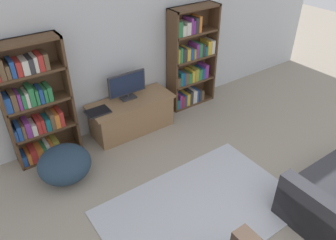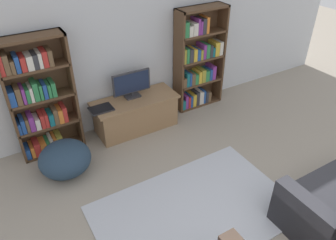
{
  "view_description": "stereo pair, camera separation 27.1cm",
  "coord_description": "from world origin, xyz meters",
  "px_view_note": "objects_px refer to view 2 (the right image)",
  "views": [
    {
      "loc": [
        -2.08,
        -0.03,
        3.12
      ],
      "look_at": [
        -0.01,
        2.92,
        0.7
      ],
      "focal_mm": 35.0,
      "sensor_mm": 36.0,
      "label": 1
    },
    {
      "loc": [
        -1.85,
        -0.18,
        3.12
      ],
      "look_at": [
        -0.01,
        2.92,
        0.7
      ],
      "focal_mm": 35.0,
      "sensor_mm": 36.0,
      "label": 2
    }
  ],
  "objects_px": {
    "laptop": "(101,109)",
    "bookshelf_right": "(197,61)",
    "tv_stand": "(136,114)",
    "television": "(132,84)",
    "beanbag_ottoman": "(65,159)",
    "bookshelf_left": "(39,100)"
  },
  "relations": [
    {
      "from": "tv_stand",
      "to": "beanbag_ottoman",
      "type": "bearing_deg",
      "value": -160.16
    },
    {
      "from": "bookshelf_left",
      "to": "tv_stand",
      "type": "bearing_deg",
      "value": -6.76
    },
    {
      "from": "laptop",
      "to": "bookshelf_right",
      "type": "bearing_deg",
      "value": 5.78
    },
    {
      "from": "bookshelf_right",
      "to": "tv_stand",
      "type": "relative_size",
      "value": 1.3
    },
    {
      "from": "tv_stand",
      "to": "beanbag_ottoman",
      "type": "xyz_separation_m",
      "value": [
        -1.29,
        -0.46,
        -0.05
      ]
    },
    {
      "from": "bookshelf_left",
      "to": "television",
      "type": "distance_m",
      "value": 1.36
    },
    {
      "from": "bookshelf_left",
      "to": "bookshelf_right",
      "type": "relative_size",
      "value": 1.0
    },
    {
      "from": "tv_stand",
      "to": "bookshelf_right",
      "type": "bearing_deg",
      "value": 7.06
    },
    {
      "from": "television",
      "to": "beanbag_ottoman",
      "type": "relative_size",
      "value": 0.89
    },
    {
      "from": "television",
      "to": "bookshelf_left",
      "type": "bearing_deg",
      "value": 176.67
    },
    {
      "from": "laptop",
      "to": "beanbag_ottoman",
      "type": "xyz_separation_m",
      "value": [
        -0.72,
        -0.44,
        -0.33
      ]
    },
    {
      "from": "tv_stand",
      "to": "television",
      "type": "bearing_deg",
      "value": 90.0
    },
    {
      "from": "tv_stand",
      "to": "beanbag_ottoman",
      "type": "height_order",
      "value": "tv_stand"
    },
    {
      "from": "tv_stand",
      "to": "television",
      "type": "xyz_separation_m",
      "value": [
        0.0,
        0.08,
        0.49
      ]
    },
    {
      "from": "beanbag_ottoman",
      "to": "tv_stand",
      "type": "bearing_deg",
      "value": 19.84
    },
    {
      "from": "beanbag_ottoman",
      "to": "bookshelf_right",
      "type": "bearing_deg",
      "value": 13.64
    },
    {
      "from": "bookshelf_right",
      "to": "beanbag_ottoman",
      "type": "relative_size",
      "value": 2.51
    },
    {
      "from": "tv_stand",
      "to": "laptop",
      "type": "bearing_deg",
      "value": -177.13
    },
    {
      "from": "laptop",
      "to": "beanbag_ottoman",
      "type": "height_order",
      "value": "laptop"
    },
    {
      "from": "television",
      "to": "laptop",
      "type": "relative_size",
      "value": 1.81
    },
    {
      "from": "bookshelf_right",
      "to": "laptop",
      "type": "relative_size",
      "value": 5.11
    },
    {
      "from": "bookshelf_right",
      "to": "laptop",
      "type": "height_order",
      "value": "bookshelf_right"
    }
  ]
}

